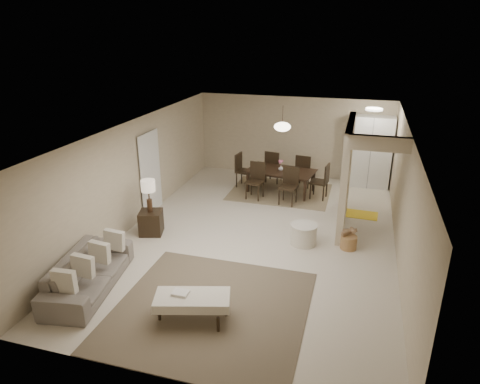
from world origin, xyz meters
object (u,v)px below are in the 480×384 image
(sofa, at_px, (89,272))
(side_table, at_px, (151,222))
(ottoman_bench, at_px, (192,300))
(round_pouf, at_px, (304,234))
(dining_table, at_px, (280,181))
(pantry_cabinet, at_px, (370,152))
(wicker_basket, at_px, (349,242))

(sofa, relative_size, side_table, 4.05)
(sofa, bearing_deg, ottoman_bench, -107.34)
(sofa, distance_m, round_pouf, 4.48)
(dining_table, bearing_deg, pantry_cabinet, 36.71)
(pantry_cabinet, xyz_separation_m, wicker_basket, (-0.33, -4.20, -0.90))
(side_table, bearing_deg, pantry_cabinet, 44.81)
(side_table, xyz_separation_m, wicker_basket, (4.42, 0.52, -0.13))
(ottoman_bench, xyz_separation_m, round_pouf, (1.36, 3.10, -0.12))
(ottoman_bench, bearing_deg, dining_table, 71.83)
(pantry_cabinet, bearing_deg, sofa, -124.27)
(sofa, height_order, wicker_basket, sofa)
(sofa, xyz_separation_m, round_pouf, (3.50, 2.80, -0.10))
(side_table, bearing_deg, sofa, -91.23)
(pantry_cabinet, xyz_separation_m, sofa, (-4.80, -7.05, -0.73))
(ottoman_bench, distance_m, dining_table, 6.06)
(ottoman_bench, height_order, wicker_basket, ottoman_bench)
(round_pouf, bearing_deg, dining_table, 110.47)
(wicker_basket, distance_m, dining_table, 3.58)
(pantry_cabinet, relative_size, ottoman_bench, 1.60)
(round_pouf, distance_m, wicker_basket, 0.97)
(pantry_cabinet, height_order, ottoman_bench, pantry_cabinet)
(sofa, distance_m, dining_table, 6.23)
(pantry_cabinet, relative_size, side_table, 3.83)
(sofa, height_order, ottoman_bench, sofa)
(pantry_cabinet, relative_size, wicker_basket, 6.04)
(dining_table, bearing_deg, ottoman_bench, -83.89)
(pantry_cabinet, xyz_separation_m, ottoman_bench, (-2.66, -7.35, -0.70))
(sofa, relative_size, wicker_basket, 6.38)
(pantry_cabinet, distance_m, wicker_basket, 4.31)
(round_pouf, xyz_separation_m, wicker_basket, (0.97, 0.05, -0.08))
(wicker_basket, bearing_deg, dining_table, 125.43)
(ottoman_bench, xyz_separation_m, side_table, (-2.09, 2.63, -0.07))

